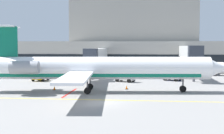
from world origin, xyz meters
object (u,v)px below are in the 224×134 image
object	(u,v)px
baggage_tug	(171,75)
fuel_tank	(211,68)
belt_loader	(127,76)
regional_jet	(95,68)
pushback_tractor	(40,75)

from	to	relation	value
baggage_tug	fuel_tank	world-z (taller)	fuel_tank
belt_loader	baggage_tug	bearing A→B (deg)	22.03
baggage_tug	belt_loader	bearing A→B (deg)	-157.97
baggage_tug	belt_loader	world-z (taller)	belt_loader
regional_jet	fuel_tank	distance (m)	32.59
pushback_tractor	fuel_tank	size ratio (longest dim) A/B	0.44
regional_jet	pushback_tractor	size ratio (longest dim) A/B	11.42
belt_loader	fuel_tank	xyz separation A→B (m)	(16.76, 13.53, 0.58)
baggage_tug	pushback_tractor	distance (m)	23.48
baggage_tug	belt_loader	distance (m)	8.40
pushback_tractor	fuel_tank	bearing A→B (deg)	23.01
regional_jet	baggage_tug	world-z (taller)	regional_jet
regional_jet	belt_loader	xyz separation A→B (m)	(3.64, 11.83, -2.25)
regional_jet	pushback_tractor	world-z (taller)	regional_jet
belt_loader	pushback_tractor	bearing A→B (deg)	-179.40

